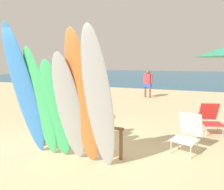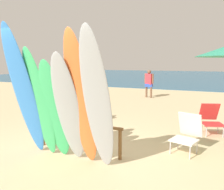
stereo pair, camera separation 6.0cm
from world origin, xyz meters
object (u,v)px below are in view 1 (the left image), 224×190
Objects in this scene: surfboard_green_2 at (56,111)px; beachgoer_near_rack at (65,97)px; surfboard_grey_3 at (70,111)px; beachgoer_midbeach at (148,82)px; surfboard_rack at (79,130)px; surfboard_orange_4 at (82,102)px; surfboard_green_1 at (41,105)px; beach_chair_red at (210,117)px; surfboard_blue_0 at (25,94)px; surfboard_grey_5 at (99,104)px; beach_chair_blue at (188,132)px.

surfboard_green_2 is 2.38m from beachgoer_near_rack.
beachgoer_midbeach is (-0.82, 8.75, -0.16)m from surfboard_grey_3.
surfboard_green_2 is (-0.17, -0.55, 0.50)m from surfboard_rack.
surfboard_rack is at bearing 127.32° from surfboard_orange_4.
surfboard_green_1 is 1.48× the size of beachgoer_midbeach.
surfboard_green_1 is at bearing -152.25° from beach_chair_red.
surfboard_blue_0 is at bearing 108.28° from beachgoer_near_rack.
surfboard_blue_0 is 3.28× the size of beach_chair_red.
surfboard_grey_5 is 2.26m from beach_chair_blue.
surfboard_rack is at bearing 135.68° from beachgoer_near_rack.
surfboard_orange_4 is at bearing -10.05° from surfboard_green_2.
surfboard_rack is 0.75× the size of surfboard_blue_0.
surfboard_blue_0 is 0.71m from surfboard_green_2.
surfboard_grey_5 is 3.83m from beach_chair_red.
surfboard_grey_5 is 8.98m from beachgoer_midbeach.
surfboard_blue_0 is 1.06× the size of surfboard_grey_5.
surfboard_green_1 reaches higher than beachgoer_near_rack.
surfboard_green_1 is at bearing 116.19° from beachgoer_near_rack.
surfboard_green_1 reaches higher than surfboard_rack.
surfboard_blue_0 is 3.45m from beach_chair_blue.
beach_chair_blue is at bearing 33.96° from surfboard_grey_3.
beach_chair_blue is at bearing 130.39° from beachgoer_midbeach.
beachgoer_midbeach is (0.78, 6.65, -0.02)m from beachgoer_near_rack.
surfboard_orange_4 is 0.98× the size of surfboard_grey_5.
surfboard_grey_5 is at bearing -2.54° from surfboard_blue_0.
beachgoer_near_rack is at bearing 118.18° from surfboard_green_1.
beachgoer_near_rack is (-1.23, 2.03, -0.08)m from surfboard_green_2.
surfboard_blue_0 is 4.77m from beach_chair_red.
surfboard_orange_4 is 8.83m from beachgoer_midbeach.
surfboard_green_1 is at bearing -132.80° from beach_chair_blue.
surfboard_grey_5 is (1.34, -0.14, 0.13)m from surfboard_green_1.
surfboard_grey_3 is at bearing -72.18° from surfboard_rack.
surfboard_green_1 is 8.72m from beachgoer_midbeach.
beach_chair_red is at bearing 45.33° from surfboard_rack.
beachgoer_near_rack is (-1.40, 1.48, 0.41)m from surfboard_rack.
surfboard_orange_4 reaches higher than beach_chair_red.
beach_chair_blue is at bearing 50.45° from surfboard_grey_5.
surfboard_orange_4 is at bearing -52.55° from surfboard_rack.
beachgoer_midbeach is at bearing 90.00° from surfboard_grey_3.
surfboard_grey_5 reaches higher than beachgoer_near_rack.
surfboard_grey_5 is (1.63, -0.05, -0.08)m from surfboard_blue_0.
surfboard_rack is at bearing 39.71° from surfboard_blue_0.
surfboard_orange_4 reaches higher than beach_chair_blue.
surfboard_green_2 reaches higher than surfboard_rack.
surfboard_grey_3 reaches higher than surfboard_rack.
beach_chair_blue is (2.13, 0.96, -0.06)m from surfboard_rack.
surfboard_green_2 is 1.30× the size of beachgoer_near_rack.
surfboard_green_2 is at bearing -149.42° from beach_chair_red.
surfboard_green_1 is 3.11m from beach_chair_blue.
surfboard_grey_3 is 0.86× the size of surfboard_orange_4.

